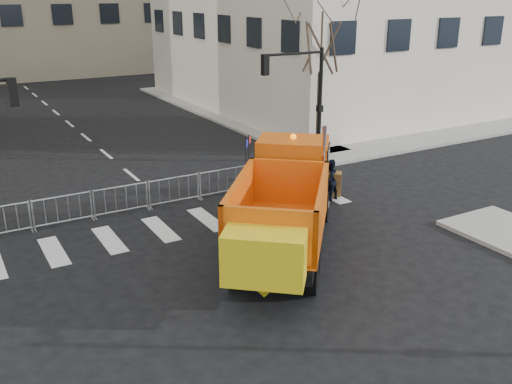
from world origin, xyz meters
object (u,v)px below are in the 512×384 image
plow_truck (284,202)px  newspaper_box (309,166)px  cop_a (284,172)px  cop_c (271,169)px  cop_b (329,180)px

plow_truck → newspaper_box: 7.34m
plow_truck → cop_a: size_ratio=4.85×
cop_a → cop_c: bearing=-53.3°
cop_c → newspaper_box: bearing=163.8°
cop_a → cop_b: cop_a is taller
plow_truck → cop_b: plow_truck is taller
plow_truck → newspaper_box: plow_truck is taller
newspaper_box → cop_b: bearing=-95.1°
plow_truck → cop_a: (2.93, 4.60, -0.75)m
cop_c → newspaper_box: cop_c is taller
plow_truck → cop_c: plow_truck is taller
cop_b → newspaper_box: cop_b is taller
cop_a → cop_c: (-0.32, 0.46, 0.04)m
plow_truck → cop_a: bearing=7.4°
cop_b → newspaper_box: bearing=-119.5°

